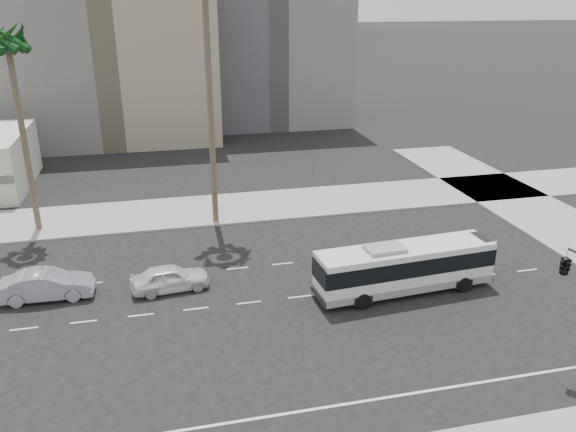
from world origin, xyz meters
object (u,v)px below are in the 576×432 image
object	(u,v)px
car_a	(170,278)
car_b	(47,285)
city_bus	(405,267)
palm_mid	(8,46)
traffic_signal	(572,272)

from	to	relation	value
car_a	car_b	bearing A→B (deg)	79.65
city_bus	car_a	world-z (taller)	city_bus
car_a	palm_mid	distance (m)	19.43
car_a	palm_mid	size ratio (longest dim) A/B	0.31
car_a	city_bus	bearing A→B (deg)	-109.51
city_bus	car_a	xyz separation A→B (m)	(-13.41, 3.32, -0.83)
car_b	palm_mid	bearing A→B (deg)	12.73
car_a	palm_mid	xyz separation A→B (m)	(-9.25, 11.66, 12.49)
car_a	car_b	size ratio (longest dim) A/B	0.88
car_a	palm_mid	bearing A→B (deg)	32.80
car_a	traffic_signal	bearing A→B (deg)	-131.24
car_a	car_b	distance (m)	6.97
car_b	palm_mid	size ratio (longest dim) A/B	0.35
city_bus	car_b	bearing A→B (deg)	164.74
city_bus	palm_mid	size ratio (longest dim) A/B	0.74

